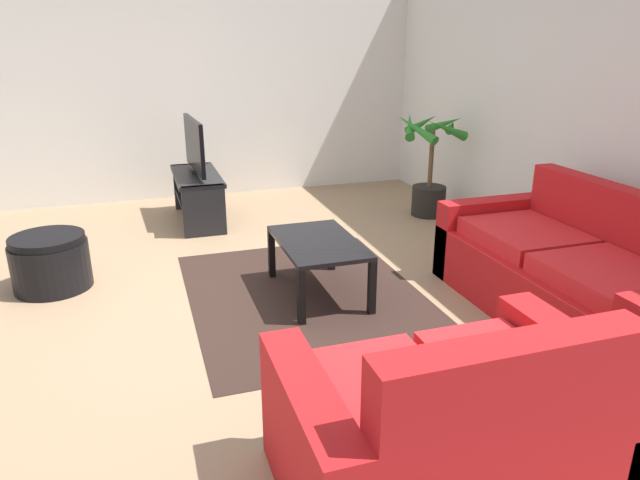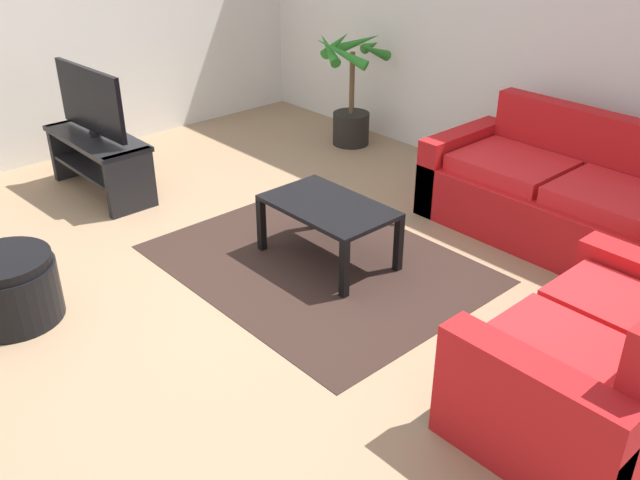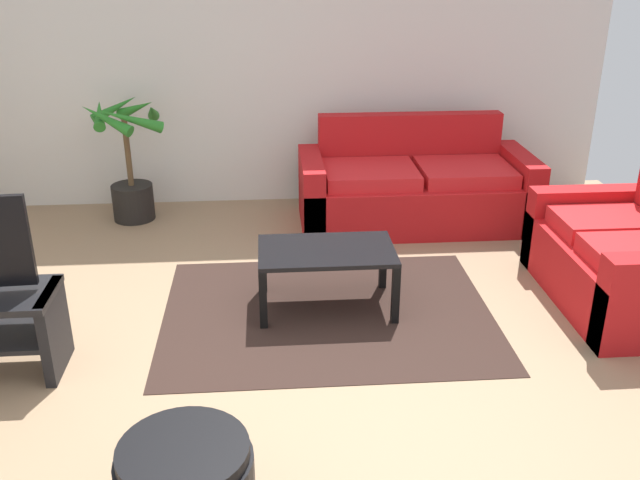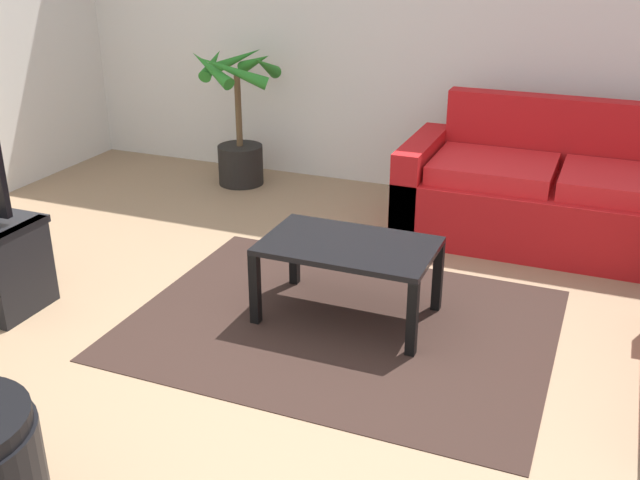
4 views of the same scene
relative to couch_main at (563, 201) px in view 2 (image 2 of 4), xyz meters
name	(u,v)px [view 2 (image 2 of 4)]	position (x,y,z in m)	size (l,w,h in m)	color
ground_plane	(220,286)	(-1.13, -2.28, -0.30)	(6.60, 6.60, 0.00)	#937556
wall_back	(508,19)	(-1.13, 0.72, 1.05)	(6.00, 0.06, 2.70)	silver
wall_left	(8,15)	(-4.13, -2.28, 1.05)	(0.06, 6.00, 2.70)	silver
couch_main	(563,201)	(0.00, 0.00, 0.00)	(2.00, 0.90, 0.90)	red
couch_loveseat	(601,367)	(1.15, -1.59, 0.00)	(0.90, 1.40, 0.90)	red
tv_stand	(99,156)	(-3.05, -2.14, 0.03)	(1.10, 0.45, 0.51)	black
tv	(91,100)	(-3.05, -2.14, 0.50)	(0.94, 0.10, 0.57)	black
coffee_table	(328,212)	(-0.91, -1.51, 0.07)	(0.91, 0.56, 0.43)	black
area_rug	(318,263)	(-0.91, -1.61, -0.30)	(2.20, 1.70, 0.01)	black
potted_palm	(351,98)	(-2.49, 0.25, 0.18)	(0.71, 0.73, 1.11)	black
ottoman	(10,289)	(-1.66, -3.43, -0.09)	(0.57, 0.57, 0.43)	black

